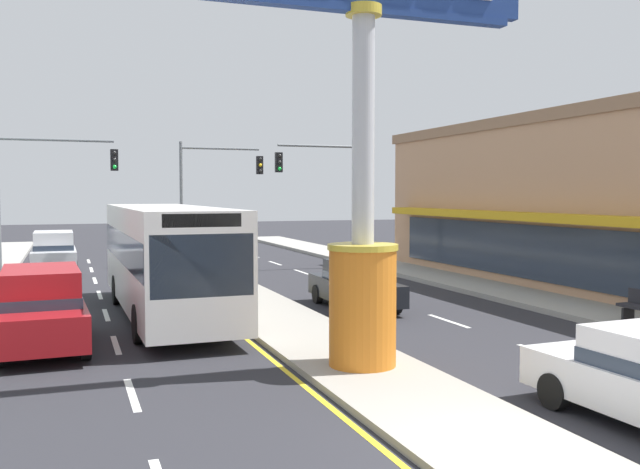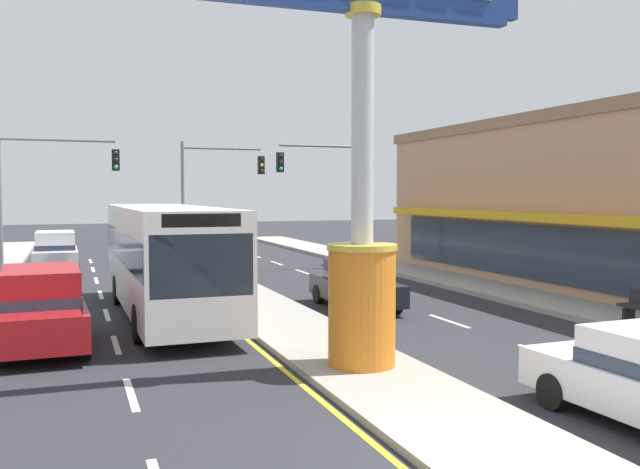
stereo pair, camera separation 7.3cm
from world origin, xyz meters
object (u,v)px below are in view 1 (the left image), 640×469
(district_sign, at_px, (363,163))
(suv_far_right_lane, at_px, (41,308))
(traffic_light_right_side, at_px, (335,181))
(bus_near_left_lane, at_px, (165,254))
(traffic_light_left_side, at_px, (44,179))
(traffic_light_median_far, at_px, (212,183))
(storefront_right, at_px, (604,201))
(suv_near_right_lane, at_px, (54,252))
(sedan_far_left_oncoming, at_px, (356,284))

(district_sign, distance_m, suv_far_right_lane, 8.35)
(traffic_light_right_side, height_order, bus_near_left_lane, traffic_light_right_side)
(traffic_light_left_side, xyz_separation_m, traffic_light_median_far, (7.72, 3.16, -0.05))
(storefront_right, relative_size, suv_near_right_lane, 4.42)
(bus_near_left_lane, relative_size, sedan_far_left_oncoming, 2.58)
(storefront_right, bearing_deg, traffic_light_median_far, 138.45)
(district_sign, distance_m, bus_near_left_lane, 8.69)
(traffic_light_right_side, xyz_separation_m, traffic_light_median_far, (-5.31, 3.41, -0.05))
(bus_near_left_lane, bearing_deg, district_sign, -69.47)
(district_sign, relative_size, sedan_far_left_oncoming, 2.03)
(storefront_right, xyz_separation_m, bus_near_left_lane, (-17.75, -1.79, -1.46))
(traffic_light_left_side, distance_m, sedan_far_left_oncoming, 15.09)
(district_sign, xyz_separation_m, bus_near_left_lane, (-2.93, 7.82, -2.39))
(district_sign, height_order, sedan_far_left_oncoming, district_sign)
(district_sign, relative_size, storefront_right, 0.43)
(traffic_light_left_side, height_order, sedan_far_left_oncoming, traffic_light_left_side)
(storefront_right, bearing_deg, bus_near_left_lane, -174.23)
(traffic_light_right_side, xyz_separation_m, suv_near_right_lane, (-12.75, 2.90, -3.26))
(suv_near_right_lane, bearing_deg, storefront_right, -28.77)
(traffic_light_left_side, height_order, bus_near_left_lane, traffic_light_left_side)
(traffic_light_right_side, xyz_separation_m, suv_far_right_lane, (-12.75, -13.79, -3.26))
(suv_far_right_lane, xyz_separation_m, sedan_far_left_oncoming, (9.16, 2.79, -0.20))
(district_sign, relative_size, suv_far_right_lane, 1.89)
(suv_near_right_lane, relative_size, sedan_far_left_oncoming, 1.06)
(district_sign, bearing_deg, sedan_far_left_oncoming, 68.07)
(bus_near_left_lane, bearing_deg, traffic_light_left_side, 108.52)
(suv_far_right_lane, bearing_deg, traffic_light_right_side, 47.25)
(traffic_light_left_side, bearing_deg, sedan_far_left_oncoming, -50.00)
(traffic_light_left_side, height_order, suv_near_right_lane, traffic_light_left_side)
(traffic_light_right_side, relative_size, traffic_light_median_far, 1.00)
(district_sign, relative_size, traffic_light_left_side, 1.43)
(traffic_light_median_far, distance_m, suv_far_right_lane, 19.02)
(district_sign, xyz_separation_m, traffic_light_left_side, (-6.52, 18.53, -0.01))
(traffic_light_left_side, xyz_separation_m, bus_near_left_lane, (3.59, -10.70, -2.38))
(traffic_light_left_side, height_order, traffic_light_median_far, same)
(bus_near_left_lane, bearing_deg, sedan_far_left_oncoming, -5.38)
(district_sign, bearing_deg, traffic_light_median_far, 86.83)
(storefront_right, relative_size, suv_far_right_lane, 4.37)
(traffic_light_left_side, bearing_deg, bus_near_left_lane, -71.48)
(suv_near_right_lane, distance_m, suv_far_right_lane, 16.69)
(suv_near_right_lane, bearing_deg, traffic_light_median_far, 3.95)
(traffic_light_median_far, relative_size, suv_near_right_lane, 1.34)
(storefront_right, height_order, suv_near_right_lane, storefront_right)
(traffic_light_right_side, height_order, traffic_light_median_far, same)
(traffic_light_median_far, height_order, suv_far_right_lane, traffic_light_median_far)
(suv_far_right_lane, distance_m, bus_near_left_lane, 4.78)
(storefront_right, bearing_deg, sedan_far_left_oncoming, -168.85)
(bus_near_left_lane, bearing_deg, traffic_light_median_far, 73.40)
(sedan_far_left_oncoming, bearing_deg, traffic_light_left_side, 130.00)
(suv_near_right_lane, xyz_separation_m, sedan_far_left_oncoming, (9.16, -13.90, -0.20))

